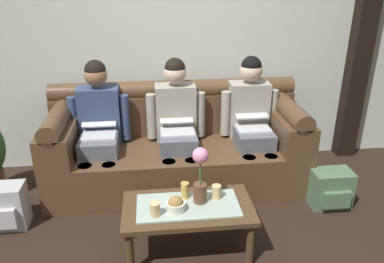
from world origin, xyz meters
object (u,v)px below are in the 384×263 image
(couch, at_px, (177,147))
(coffee_table, at_px, (188,212))
(flower_vase, at_px, (200,174))
(backpack_left, at_px, (6,207))
(person_middle, at_px, (177,119))
(snack_bowl, at_px, (176,205))
(person_left, at_px, (99,123))
(cup_near_left, at_px, (216,192))
(person_right, at_px, (251,116))
(cup_near_right, at_px, (185,190))
(cup_far_center, at_px, (155,209))
(backpack_right, at_px, (331,189))

(couch, bearing_deg, coffee_table, -90.00)
(flower_vase, height_order, backpack_left, flower_vase)
(couch, bearing_deg, person_middle, -90.00)
(flower_vase, bearing_deg, snack_bowl, -155.01)
(person_left, distance_m, cup_near_left, 1.36)
(person_middle, relative_size, backpack_left, 3.25)
(person_right, relative_size, cup_near_right, 9.96)
(cup_near_left, bearing_deg, cup_near_right, 171.61)
(flower_vase, bearing_deg, cup_near_left, 14.07)
(couch, xyz_separation_m, person_left, (-0.72, -0.00, 0.29))
(flower_vase, xyz_separation_m, snack_bowl, (-0.18, -0.09, -0.19))
(person_right, bearing_deg, backpack_left, -164.90)
(person_middle, bearing_deg, cup_near_left, -77.42)
(person_middle, distance_m, cup_far_center, 1.18)
(couch, height_order, backpack_left, couch)
(couch, xyz_separation_m, cup_near_right, (-0.01, -0.94, 0.10))
(coffee_table, xyz_separation_m, cup_far_center, (-0.24, -0.10, 0.11))
(coffee_table, height_order, flower_vase, flower_vase)
(cup_near_right, bearing_deg, flower_vase, -32.31)
(snack_bowl, relative_size, cup_near_right, 1.11)
(person_left, bearing_deg, couch, 0.33)
(cup_near_right, bearing_deg, person_middle, 89.27)
(person_middle, bearing_deg, coffee_table, -90.00)
(flower_vase, xyz_separation_m, cup_near_left, (0.13, 0.03, -0.18))
(couch, relative_size, cup_near_right, 19.53)
(person_middle, bearing_deg, person_left, 180.00)
(couch, bearing_deg, backpack_left, -157.84)
(cup_far_center, xyz_separation_m, backpack_left, (-1.20, 0.55, -0.27))
(person_middle, relative_size, backpack_right, 3.51)
(cup_near_right, bearing_deg, cup_far_center, -138.62)
(cup_far_center, relative_size, backpack_left, 0.27)
(person_right, distance_m, flower_vase, 1.18)
(person_middle, height_order, cup_far_center, person_middle)
(person_middle, xyz_separation_m, cup_near_left, (0.22, -0.97, -0.20))
(cup_far_center, height_order, backpack_left, cup_far_center)
(couch, distance_m, backpack_left, 1.57)
(snack_bowl, bearing_deg, cup_near_right, 62.16)
(person_middle, distance_m, backpack_left, 1.63)
(person_middle, distance_m, cup_near_right, 0.96)
(person_middle, height_order, cup_near_right, person_middle)
(cup_far_center, distance_m, backpack_left, 1.35)
(person_middle, bearing_deg, couch, 90.00)
(person_right, relative_size, cup_far_center, 12.17)
(person_left, height_order, flower_vase, person_left)
(person_middle, xyz_separation_m, coffee_table, (0.00, -1.04, -0.32))
(backpack_left, bearing_deg, snack_bowl, -20.51)
(couch, bearing_deg, cup_far_center, -101.77)
(person_middle, xyz_separation_m, cup_far_center, (-0.24, -1.14, -0.20))
(person_middle, distance_m, person_right, 0.72)
(couch, height_order, snack_bowl, couch)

